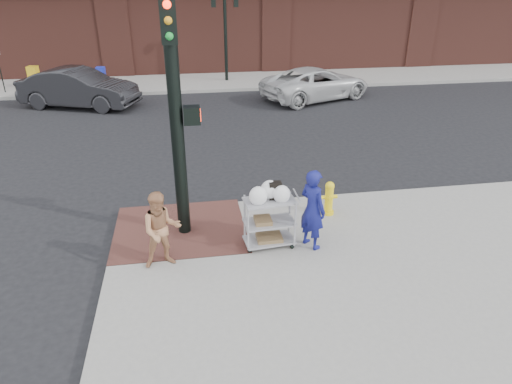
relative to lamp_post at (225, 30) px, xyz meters
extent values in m
plane|color=black|center=(-2.00, -16.00, -2.62)|extent=(220.00, 220.00, 0.00)
cube|color=gray|center=(10.50, 16.00, -2.54)|extent=(65.00, 36.00, 0.15)
cube|color=#4C2A23|center=(-2.60, -15.10, -2.46)|extent=(2.80, 2.40, 0.01)
cylinder|color=black|center=(0.00, 0.00, -0.47)|extent=(0.16, 0.16, 4.00)
cube|color=black|center=(-0.55, 0.00, 1.23)|extent=(0.22, 0.22, 0.35)
cube|color=black|center=(0.55, 0.00, 1.23)|extent=(0.22, 0.22, 0.35)
cylinder|color=black|center=(-10.50, -1.00, -1.37)|extent=(0.05, 0.05, 2.20)
cylinder|color=black|center=(-2.50, -15.20, 0.03)|extent=(0.26, 0.26, 5.00)
cube|color=black|center=(-2.20, -15.20, 0.08)|extent=(0.32, 0.28, 0.34)
cube|color=#FF260C|center=(-2.04, -15.20, 0.08)|extent=(0.02, 0.18, 0.22)
cube|color=black|center=(-2.50, -15.48, 1.83)|extent=(0.28, 0.18, 0.80)
imported|color=navy|center=(0.02, -16.20, -1.64)|extent=(0.65, 0.73, 1.66)
imported|color=#B47C54|center=(-2.90, -16.40, -1.71)|extent=(0.81, 0.67, 1.51)
imported|color=black|center=(-6.63, -3.73, -1.81)|extent=(5.19, 3.31, 1.62)
imported|color=silver|center=(3.63, -4.01, -1.91)|extent=(5.58, 4.08, 1.41)
cube|color=gray|center=(-0.81, -16.05, -1.46)|extent=(1.05, 0.65, 0.03)
cube|color=gray|center=(-0.81, -16.05, -1.94)|extent=(1.05, 0.65, 0.03)
cube|color=gray|center=(-0.81, -16.05, -2.35)|extent=(1.05, 0.65, 0.03)
cube|color=black|center=(-0.70, -15.99, -1.28)|extent=(0.24, 0.16, 0.35)
cube|color=brown|center=(-0.94, -16.05, -1.88)|extent=(0.33, 0.38, 0.09)
cube|color=brown|center=(-0.81, -16.05, -2.29)|extent=(0.51, 0.40, 0.08)
cylinder|color=yellow|center=(0.78, -14.94, -2.43)|extent=(0.26, 0.26, 0.08)
cylinder|color=yellow|center=(0.78, -14.94, -2.09)|extent=(0.19, 0.19, 0.59)
sphere|color=yellow|center=(0.78, -14.94, -1.77)|extent=(0.21, 0.21, 0.21)
cylinder|color=yellow|center=(0.78, -14.94, -2.04)|extent=(0.38, 0.09, 0.09)
cube|color=gold|center=(-9.29, -0.38, -1.95)|extent=(0.51, 0.48, 1.04)
cube|color=#1C2BBA|center=(-6.16, -0.52, -2.00)|extent=(0.43, 0.39, 0.94)
camera|label=1|loc=(-2.36, -23.84, 2.55)|focal=32.00mm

